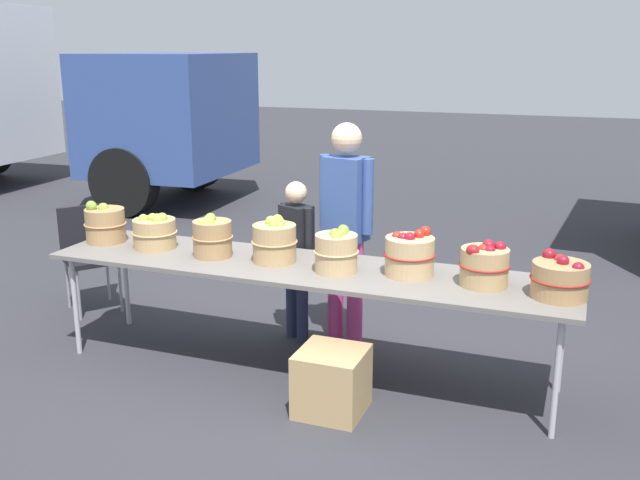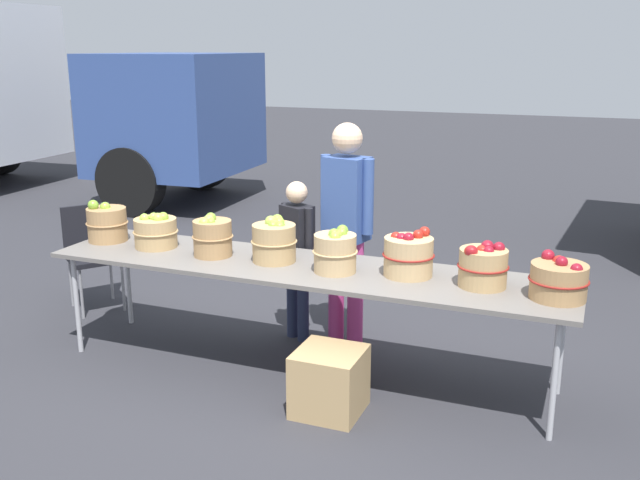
% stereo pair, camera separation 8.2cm
% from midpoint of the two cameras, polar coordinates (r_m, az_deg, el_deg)
% --- Properties ---
extents(ground_plane, '(40.00, 40.00, 0.00)m').
position_cam_midpoint_polar(ground_plane, '(4.98, -1.73, -10.34)').
color(ground_plane, '#2D2D33').
extents(market_table, '(3.50, 0.76, 0.75)m').
position_cam_midpoint_polar(market_table, '(4.72, -1.79, -2.44)').
color(market_table, slate).
rests_on(market_table, ground).
extents(apple_basket_green_0, '(0.30, 0.30, 0.31)m').
position_cam_midpoint_polar(apple_basket_green_0, '(5.50, -17.10, 1.22)').
color(apple_basket_green_0, '#A87F51').
rests_on(apple_basket_green_0, market_table).
extents(apple_basket_green_1, '(0.32, 0.32, 0.26)m').
position_cam_midpoint_polar(apple_basket_green_1, '(5.24, -13.42, 0.63)').
color(apple_basket_green_1, tan).
rests_on(apple_basket_green_1, market_table).
extents(apple_basket_green_2, '(0.28, 0.28, 0.29)m').
position_cam_midpoint_polar(apple_basket_green_2, '(4.95, -9.02, 0.22)').
color(apple_basket_green_2, '#A87F51').
rests_on(apple_basket_green_2, market_table).
extents(apple_basket_green_3, '(0.31, 0.31, 0.30)m').
position_cam_midpoint_polar(apple_basket_green_3, '(4.78, -4.11, -0.09)').
color(apple_basket_green_3, tan).
rests_on(apple_basket_green_3, market_table).
extents(apple_basket_green_4, '(0.29, 0.29, 0.29)m').
position_cam_midpoint_polar(apple_basket_green_4, '(4.55, 0.80, -0.88)').
color(apple_basket_green_4, tan).
rests_on(apple_basket_green_4, market_table).
extents(apple_basket_red_0, '(0.33, 0.33, 0.30)m').
position_cam_midpoint_polar(apple_basket_red_0, '(4.52, 6.60, -1.18)').
color(apple_basket_red_0, tan).
rests_on(apple_basket_red_0, market_table).
extents(apple_basket_red_1, '(0.31, 0.31, 0.28)m').
position_cam_midpoint_polar(apple_basket_red_1, '(4.39, 12.39, -1.96)').
color(apple_basket_red_1, tan).
rests_on(apple_basket_red_1, market_table).
extents(apple_basket_red_2, '(0.34, 0.34, 0.26)m').
position_cam_midpoint_polar(apple_basket_red_2, '(4.30, 17.99, -2.95)').
color(apple_basket_red_2, '#A87F51').
rests_on(apple_basket_red_2, market_table).
extents(vendor_adult, '(0.42, 0.28, 1.63)m').
position_cam_midpoint_polar(vendor_adult, '(5.13, 1.61, 1.83)').
color(vendor_adult, '#CC3F8C').
rests_on(vendor_adult, ground).
extents(child_customer, '(0.29, 0.24, 1.21)m').
position_cam_midpoint_polar(child_customer, '(5.27, -2.32, -0.65)').
color(child_customer, '#262D4C').
rests_on(child_customer, ground).
extents(folding_chair, '(0.56, 0.56, 0.86)m').
position_cam_midpoint_polar(folding_chair, '(6.28, -18.25, -0.71)').
color(folding_chair, black).
rests_on(folding_chair, ground).
extents(produce_crate, '(0.39, 0.39, 0.39)m').
position_cam_midpoint_polar(produce_crate, '(4.39, 0.40, -11.15)').
color(produce_crate, tan).
rests_on(produce_crate, ground).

